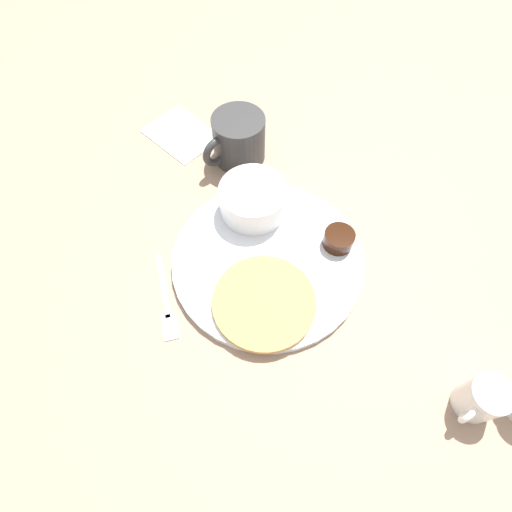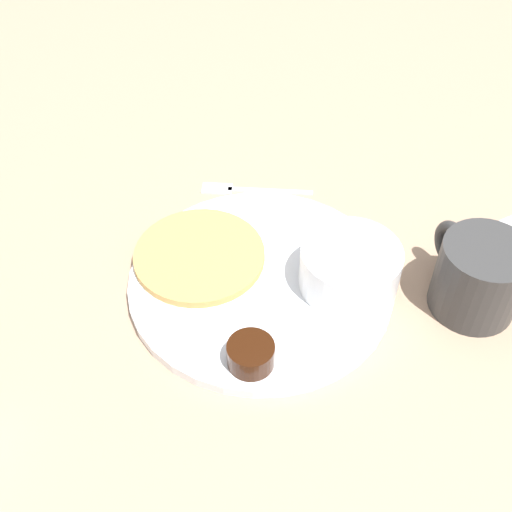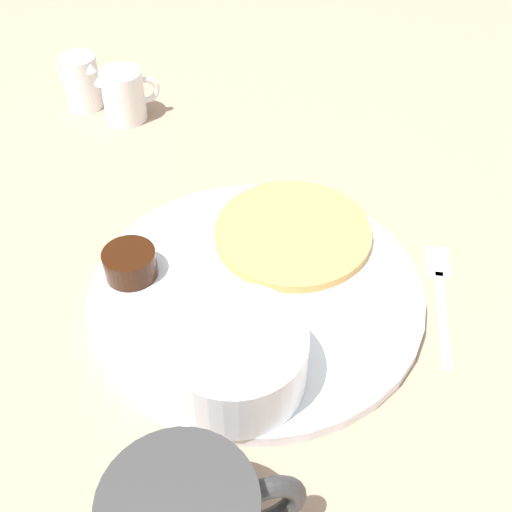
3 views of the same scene
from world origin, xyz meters
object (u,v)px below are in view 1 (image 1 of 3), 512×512
at_px(bowl, 253,199).
at_px(creamer_pitcher_near, 481,399).
at_px(coffee_mug, 238,139).
at_px(fork, 166,305).
at_px(plate, 267,260).

bearing_deg(bowl, creamer_pitcher_near, 173.45).
relative_size(coffee_mug, fork, 0.98).
relative_size(creamer_pitcher_near, fork, 0.59).
xyz_separation_m(bowl, coffee_mug, (0.10, -0.08, 0.00)).
height_order(plate, bowl, bowl).
bearing_deg(plate, bowl, -35.76).
relative_size(plate, bowl, 2.72).
xyz_separation_m(plate, bowl, (0.08, -0.05, 0.03)).
relative_size(plate, creamer_pitcher_near, 3.96).
distance_m(plate, fork, 0.16).
bearing_deg(coffee_mug, creamer_pitcher_near, 166.10).
distance_m(plate, creamer_pitcher_near, 0.33).
relative_size(bowl, coffee_mug, 0.87).
bearing_deg(bowl, plate, 144.24).
bearing_deg(fork, coffee_mug, -67.82).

